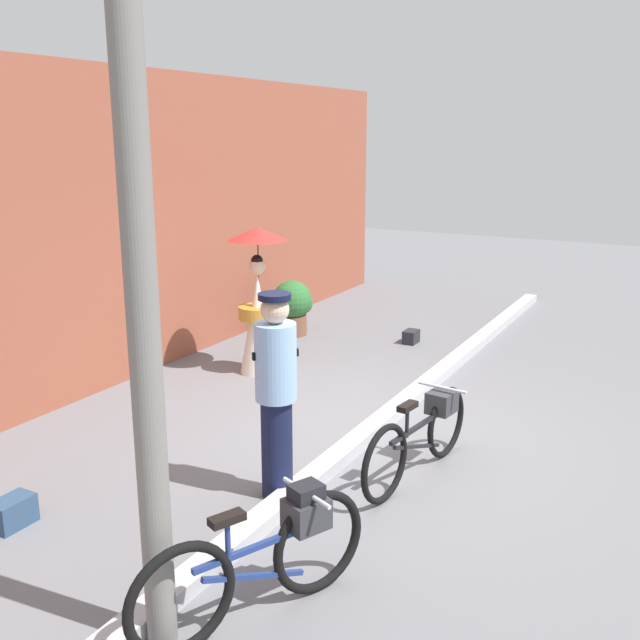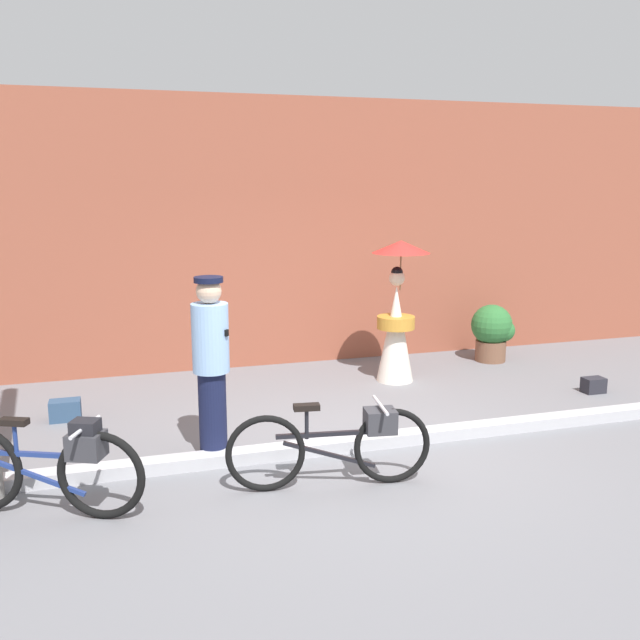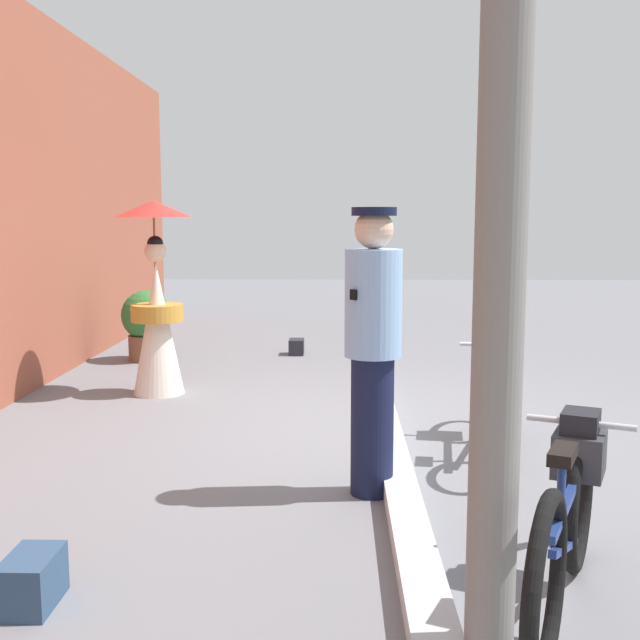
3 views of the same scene
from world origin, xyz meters
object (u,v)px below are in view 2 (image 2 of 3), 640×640
Objects in this scene: person_officer at (211,363)px; person_with_parasol at (397,313)px; bicycle_far_side at (338,443)px; backpack_on_pavement at (594,385)px; potted_plant_by_door at (493,331)px; bicycle_near_officer at (48,465)px; backpack_spare at (65,410)px.

person_officer is 0.94× the size of person_with_parasol.
person_with_parasol is at bearing 58.70° from bicycle_far_side.
person_officer is at bearing -171.55° from backpack_on_pavement.
backpack_on_pavement is at bearing -29.50° from person_with_parasol.
bicycle_far_side is at bearing -135.80° from potted_plant_by_door.
bicycle_far_side is (2.32, -0.15, -0.03)m from bicycle_near_officer.
backpack_spare is (-5.81, -0.93, -0.33)m from potted_plant_by_door.
bicycle_near_officer is 0.87× the size of person_with_parasol.
bicycle_near_officer is at bearing -150.89° from potted_plant_by_door.
bicycle_near_officer is 2.31m from backpack_spare.
person_with_parasol is at bearing 5.62° from backpack_spare.
backpack_on_pavement is at bearing -7.44° from backpack_spare.
backpack_on_pavement is (6.19, 1.48, -0.32)m from bicycle_near_officer.
potted_plant_by_door reaches higher than backpack_spare.
bicycle_near_officer is at bearing -146.34° from person_with_parasol.
person_officer is 5.27× the size of backpack_spare.
bicycle_near_officer is at bearing 176.36° from bicycle_far_side.
backpack_on_pavement is 6.27m from backpack_spare.
backpack_on_pavement is 0.80× the size of backpack_spare.
backpack_spare is at bearing 133.83° from bicycle_far_side.
person_with_parasol reaches higher than bicycle_near_officer.
bicycle_near_officer is at bearing -89.37° from backpack_spare.
potted_plant_by_door reaches higher than backpack_on_pavement.
backpack_spare is (-0.03, 2.29, -0.30)m from bicycle_near_officer.
potted_plant_by_door is at bearing 44.20° from bicycle_far_side.
bicycle_near_officer is 6.02× the size of backpack_on_pavement.
bicycle_near_officer is 6.62m from potted_plant_by_door.
backpack_on_pavement is at bearing -76.83° from potted_plant_by_door.
person_with_parasol is (1.73, 2.84, 0.51)m from bicycle_far_side.
potted_plant_by_door is at bearing 29.13° from person_officer.
person_officer is 3.29m from person_with_parasol.
bicycle_near_officer is 0.90× the size of bicycle_far_side.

